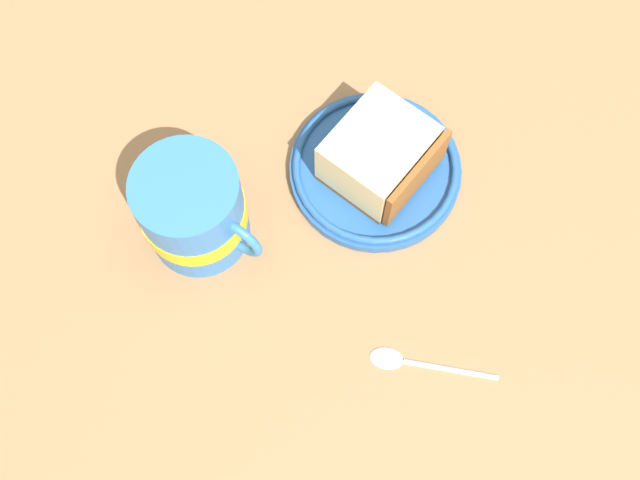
# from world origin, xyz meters

# --- Properties ---
(ground_plane) EXTENTS (1.30, 1.30, 0.03)m
(ground_plane) POSITION_xyz_m (0.00, 0.00, -0.02)
(ground_plane) COLOR #936D47
(small_plate) EXTENTS (0.16, 0.16, 0.02)m
(small_plate) POSITION_xyz_m (-0.05, -0.04, 0.01)
(small_plate) COLOR #26599E
(small_plate) RESTS_ON ground_plane
(cake_slice) EXTENTS (0.12, 0.12, 0.06)m
(cake_slice) POSITION_xyz_m (-0.05, -0.03, 0.04)
(cake_slice) COLOR brown
(cake_slice) RESTS_ON small_plate
(tea_mug) EXTENTS (0.09, 0.11, 0.10)m
(tea_mug) POSITION_xyz_m (0.02, -0.20, 0.05)
(tea_mug) COLOR #3372BF
(tea_mug) RESTS_ON ground_plane
(teaspoon) EXTENTS (0.03, 0.11, 0.01)m
(teaspoon) POSITION_xyz_m (0.13, -0.00, 0.00)
(teaspoon) COLOR silver
(teaspoon) RESTS_ON ground_plane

